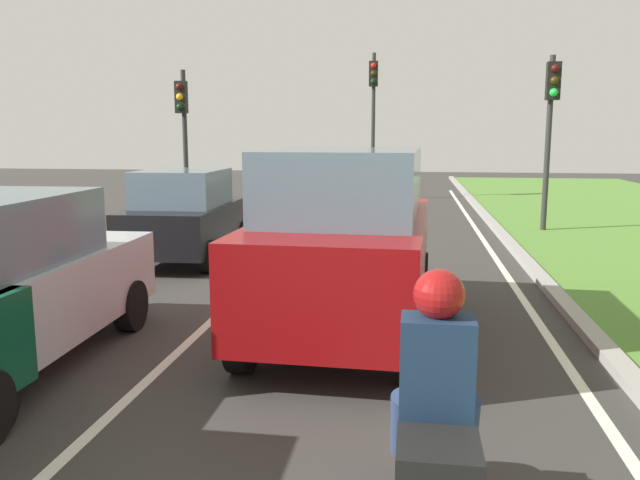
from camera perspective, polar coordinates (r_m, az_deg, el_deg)
The scene contains 11 objects.
ground_plane at distance 12.90m, azimuth -0.42°, elevation -1.51°, with size 60.00×60.00×0.00m, color #383533.
lane_line_center at distance 13.02m, azimuth -3.47°, elevation -1.41°, with size 0.12×32.00×0.01m, color silver.
lane_line_right_edge at distance 12.88m, azimuth 15.63°, elevation -1.87°, with size 0.12×32.00×0.01m, color silver.
curb_right at distance 12.94m, azimuth 17.84°, elevation -1.67°, with size 0.24×48.00×0.12m, color #9E9B93.
car_suv_ahead at distance 7.79m, azimuth 2.34°, elevation -0.08°, with size 2.11×4.57×2.28m.
car_hatchback_far at distance 12.76m, azimuth -11.87°, elevation 2.17°, with size 1.83×3.75×1.78m.
motorcycle at distance 3.85m, azimuth 10.13°, elevation -20.01°, with size 0.40×1.90×1.01m.
rider_person at distance 3.64m, azimuth 10.40°, elevation -11.09°, with size 0.50×0.40×1.16m.
traffic_light_near_right at distance 16.85m, azimuth 19.95°, elevation 10.70°, with size 0.32×0.50×4.35m.
traffic_light_overhead_left at distance 19.08m, azimuth -12.16°, elevation 10.45°, with size 0.32×0.50×4.27m.
traffic_light_far_median at distance 24.11m, azimuth 4.79°, elevation 12.16°, with size 0.32×0.50×5.40m.
Camera 1 is at (1.89, 1.47, 2.46)m, focal length 35.75 mm.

